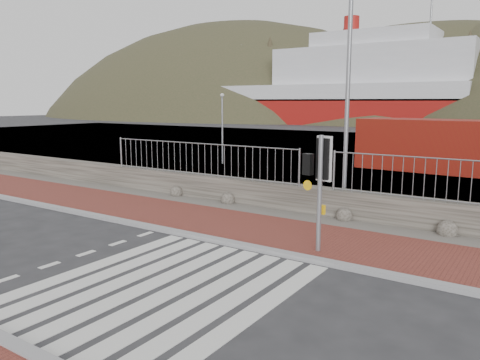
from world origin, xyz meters
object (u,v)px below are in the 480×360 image
Objects in this scene: ferry at (334,91)px; shipping_container at (422,145)px; streetlight at (352,73)px; traffic_signal_far at (319,168)px.

ferry is 54.38m from shipping_container.
ferry reaches higher than streetlight.
shipping_container is (-1.23, 16.20, -0.74)m from traffic_signal_far.
streetlight reaches higher than traffic_signal_far.
traffic_signal_far is 5.16m from streetlight.
shipping_container is (-0.29, 11.76, -3.19)m from streetlight.
shipping_container is (25.08, -48.08, -4.01)m from ferry.
shipping_container is at bearing -62.45° from ferry.
ferry is at bearing 129.69° from streetlight.
ferry is 65.00m from streetlight.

